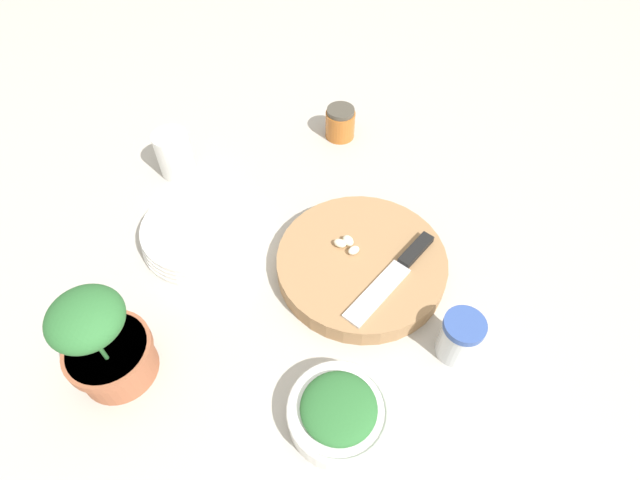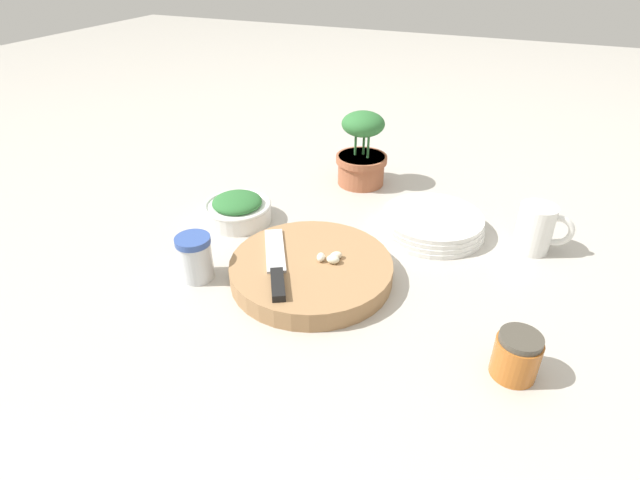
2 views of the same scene
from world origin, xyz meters
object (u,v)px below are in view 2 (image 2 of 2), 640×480
object	(u,v)px
garlic_cloves	(331,257)
spice_jar	(195,257)
chef_knife	(276,266)
herb_bowl	(238,209)
honey_jar	(516,356)
cutting_board	(311,270)
plate_stack	(432,224)
coffee_mug	(537,228)
potted_herb	(362,153)

from	to	relation	value
garlic_cloves	spice_jar	bearing A→B (deg)	-157.37
chef_knife	herb_bowl	xyz separation A→B (m)	(-0.18, 0.18, -0.01)
garlic_cloves	honey_jar	size ratio (longest dim) A/B	0.66
cutting_board	plate_stack	bearing A→B (deg)	56.36
cutting_board	herb_bowl	world-z (taller)	herb_bowl
cutting_board	spice_jar	xyz separation A→B (m)	(-0.19, -0.08, 0.02)
cutting_board	honey_jar	bearing A→B (deg)	-15.48
spice_jar	honey_jar	xyz separation A→B (m)	(0.55, -0.02, -0.01)
garlic_cloves	coffee_mug	distance (m)	0.41
garlic_cloves	potted_herb	bearing A→B (deg)	101.22
chef_knife	cutting_board	bearing A→B (deg)	11.00
spice_jar	coffee_mug	xyz separation A→B (m)	(0.56, 0.34, 0.01)
chef_knife	garlic_cloves	world-z (taller)	garlic_cloves
chef_knife	honey_jar	bearing A→B (deg)	-37.82
cutting_board	chef_knife	distance (m)	0.07
cutting_board	garlic_cloves	world-z (taller)	garlic_cloves
garlic_cloves	coffee_mug	bearing A→B (deg)	36.07
chef_knife	spice_jar	world-z (taller)	spice_jar
chef_knife	honey_jar	size ratio (longest dim) A/B	2.93
garlic_cloves	chef_knife	bearing A→B (deg)	-144.27
herb_bowl	spice_jar	world-z (taller)	spice_jar
herb_bowl	potted_herb	xyz separation A→B (m)	(0.18, 0.29, 0.05)
coffee_mug	plate_stack	world-z (taller)	coffee_mug
coffee_mug	plate_stack	bearing A→B (deg)	-177.32
potted_herb	herb_bowl	bearing A→B (deg)	-122.83
cutting_board	spice_jar	bearing A→B (deg)	-158.00
spice_jar	potted_herb	bearing A→B (deg)	73.76
cutting_board	honey_jar	xyz separation A→B (m)	(0.36, -0.10, 0.02)
honey_jar	cutting_board	bearing A→B (deg)	164.52
cutting_board	coffee_mug	size ratio (longest dim) A/B	2.74
honey_jar	potted_herb	distance (m)	0.66
plate_stack	spice_jar	bearing A→B (deg)	-137.62
cutting_board	plate_stack	xyz separation A→B (m)	(0.17, 0.25, 0.00)
cutting_board	potted_herb	bearing A→B (deg)	96.63
herb_bowl	garlic_cloves	bearing A→B (deg)	-23.99
garlic_cloves	coffee_mug	world-z (taller)	coffee_mug
chef_knife	herb_bowl	bearing A→B (deg)	106.65
spice_jar	potted_herb	distance (m)	0.52
chef_knife	potted_herb	bearing A→B (deg)	60.20
chef_knife	potted_herb	world-z (taller)	potted_herb
chef_knife	plate_stack	world-z (taller)	chef_knife
herb_bowl	coffee_mug	bearing A→B (deg)	11.93
plate_stack	honey_jar	size ratio (longest dim) A/B	3.08
chef_knife	spice_jar	distance (m)	0.15
herb_bowl	cutting_board	bearing A→B (deg)	-29.75
honey_jar	spice_jar	bearing A→B (deg)	177.78
cutting_board	coffee_mug	bearing A→B (deg)	35.32
coffee_mug	potted_herb	world-z (taller)	potted_herb
chef_knife	spice_jar	bearing A→B (deg)	164.21
plate_stack	garlic_cloves	bearing A→B (deg)	-119.94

